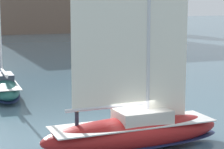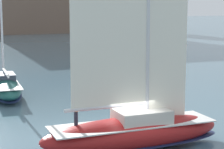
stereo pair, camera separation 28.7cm
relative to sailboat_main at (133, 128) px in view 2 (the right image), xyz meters
name	(u,v)px [view 2 (the right image)]	position (x,y,z in m)	size (l,w,h in m)	color
ground_plane	(133,149)	(-0.01, 0.00, -1.09)	(400.00, 400.00, 0.00)	slate
sailboat_main	(133,128)	(0.00, 0.00, 0.00)	(10.04, 2.89, 13.76)	maroon
sailboat_moored_outer_mooring	(5,86)	(-4.45, 15.76, -0.28)	(2.75, 8.78, 11.96)	#194C47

